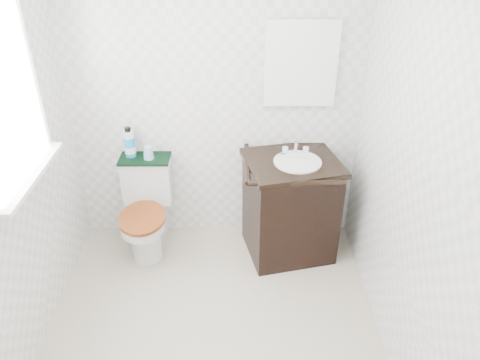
{
  "coord_description": "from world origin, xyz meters",
  "views": [
    {
      "loc": [
        0.17,
        -2.09,
        2.44
      ],
      "look_at": [
        0.19,
        0.75,
        0.75
      ],
      "focal_mm": 35.0,
      "sensor_mm": 36.0,
      "label": 1
    }
  ],
  "objects_px": {
    "mouthwash_bottle": "(129,143)",
    "cup": "(148,153)",
    "trash_bin": "(270,230)",
    "toilet": "(148,212)",
    "vanity": "(290,205)"
  },
  "relations": [
    {
      "from": "vanity",
      "to": "trash_bin",
      "type": "xyz_separation_m",
      "value": [
        -0.14,
        0.07,
        -0.29
      ]
    },
    {
      "from": "trash_bin",
      "to": "mouthwash_bottle",
      "type": "height_order",
      "value": "mouthwash_bottle"
    },
    {
      "from": "trash_bin",
      "to": "vanity",
      "type": "bearing_deg",
      "value": -27.43
    },
    {
      "from": "trash_bin",
      "to": "cup",
      "type": "bearing_deg",
      "value": 173.9
    },
    {
      "from": "mouthwash_bottle",
      "to": "cup",
      "type": "relative_size",
      "value": 2.4
    },
    {
      "from": "toilet",
      "to": "mouthwash_bottle",
      "type": "distance_m",
      "value": 0.56
    },
    {
      "from": "vanity",
      "to": "trash_bin",
      "type": "relative_size",
      "value": 3.29
    },
    {
      "from": "toilet",
      "to": "vanity",
      "type": "bearing_deg",
      "value": -3.47
    },
    {
      "from": "trash_bin",
      "to": "mouthwash_bottle",
      "type": "xyz_separation_m",
      "value": [
        -1.09,
        0.14,
        0.72
      ]
    },
    {
      "from": "trash_bin",
      "to": "cup",
      "type": "distance_m",
      "value": 1.15
    },
    {
      "from": "mouthwash_bottle",
      "to": "cup",
      "type": "xyz_separation_m",
      "value": [
        0.15,
        -0.04,
        -0.06
      ]
    },
    {
      "from": "trash_bin",
      "to": "cup",
      "type": "height_order",
      "value": "cup"
    },
    {
      "from": "vanity",
      "to": "toilet",
      "type": "bearing_deg",
      "value": 176.53
    },
    {
      "from": "vanity",
      "to": "cup",
      "type": "distance_m",
      "value": 1.16
    },
    {
      "from": "toilet",
      "to": "vanity",
      "type": "xyz_separation_m",
      "value": [
        1.12,
        -0.07,
        0.11
      ]
    }
  ]
}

